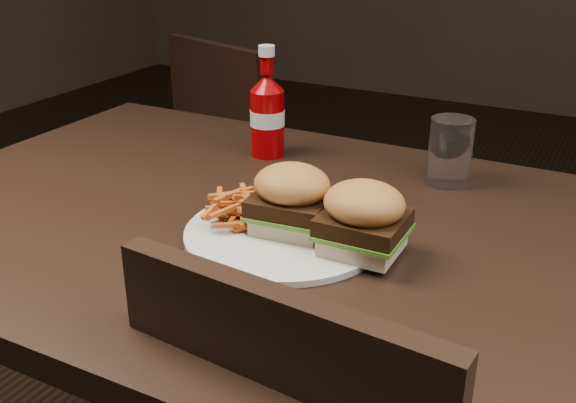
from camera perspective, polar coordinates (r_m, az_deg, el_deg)
The scene contains 8 objects.
dining_table at distance 1.02m, azimuth -1.80°, elevation -2.35°, with size 1.20×0.80×0.04m, color black.
chair_far at distance 2.05m, azimuth -1.98°, elevation 2.44°, with size 0.39×0.39×0.04m, color black.
plate at distance 0.95m, azimuth -0.28°, elevation -2.71°, with size 0.28×0.28×0.01m, color white.
sandwich_half_a at distance 0.94m, azimuth 0.33°, elevation -1.70°, with size 0.10×0.09×0.02m, color beige.
sandwich_half_b at distance 0.89m, azimuth 6.31°, elevation -3.44°, with size 0.10×0.09×0.02m, color beige.
fries_pile at distance 0.97m, azimuth -3.82°, elevation -0.31°, with size 0.09×0.09×0.04m, color #B46625, non-canonical shape.
ketchup_bottle at distance 1.24m, azimuth -1.75°, elevation 6.59°, with size 0.06×0.06×0.12m, color #940205.
tumbler at distance 1.14m, azimuth 13.58°, elevation 4.11°, with size 0.07×0.07×0.11m, color white.
Camera 1 is at (0.45, -0.79, 1.18)m, focal length 42.00 mm.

